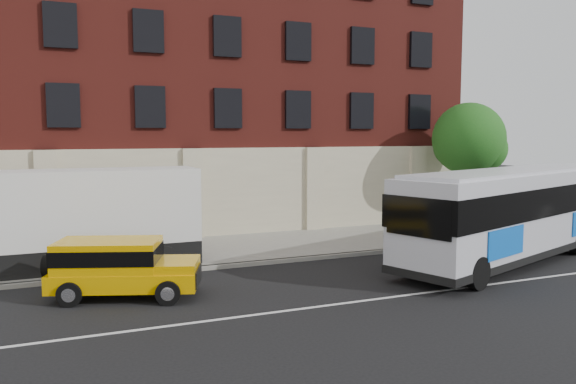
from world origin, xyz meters
name	(u,v)px	position (x,y,z in m)	size (l,w,h in m)	color
ground	(300,315)	(0.00, 0.00, 0.00)	(120.00, 120.00, 0.00)	black
sidewalk	(209,250)	(0.00, 9.00, 0.07)	(60.00, 6.00, 0.15)	gray
kerb	(232,265)	(0.00, 6.00, 0.07)	(60.00, 0.25, 0.15)	gray
lane_line	(292,310)	(0.00, 0.50, 0.01)	(60.00, 0.12, 0.01)	silver
building	(167,80)	(-0.01, 16.92, 7.58)	(30.00, 12.10, 15.00)	maroon
street_tree	(469,142)	(13.54, 9.48, 4.41)	(3.60, 3.60, 6.20)	#3C2A1E
city_bus	(516,210)	(10.23, 2.91, 1.92)	(12.85, 6.82, 3.47)	#BABAC4
yellow_suv	(118,265)	(-4.20, 3.63, 0.98)	(4.57, 3.08, 1.71)	#DD9F00
shipping_container	(39,224)	(-6.31, 7.47, 1.76)	(10.68, 2.30, 3.56)	black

